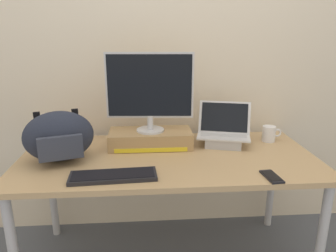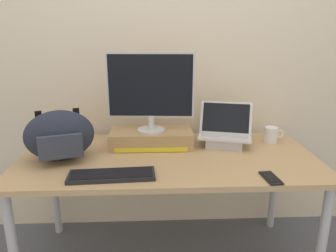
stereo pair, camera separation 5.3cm
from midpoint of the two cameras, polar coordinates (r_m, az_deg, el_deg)
back_wall at (r=2.25m, az=-1.67°, el=13.29°), size 7.00×0.10×2.60m
desk at (r=1.90m, az=-0.80°, el=-7.17°), size 1.71×0.81×0.73m
toner_box_yellow at (r=2.01m, az=-3.89°, el=-2.27°), size 0.51×0.24×0.10m
desktop_monitor at (r=1.93m, az=-4.08°, el=6.46°), size 0.53×0.17×0.48m
open_laptop at (r=2.06m, az=9.14°, el=-1.76°), size 0.37×0.29×0.26m
external_keyboard at (r=1.63m, az=-10.67°, el=-8.73°), size 0.44×0.17×0.02m
messenger_backpack at (r=1.87m, az=-19.64°, el=-1.80°), size 0.42×0.31×0.28m
coffee_mug at (r=2.19m, az=16.94°, el=-1.33°), size 0.13×0.09×0.10m
cell_phone at (r=1.68m, az=17.14°, el=-8.61°), size 0.08×0.15×0.01m
plush_toy at (r=2.13m, az=-17.63°, el=-2.20°), size 0.08×0.08×0.08m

